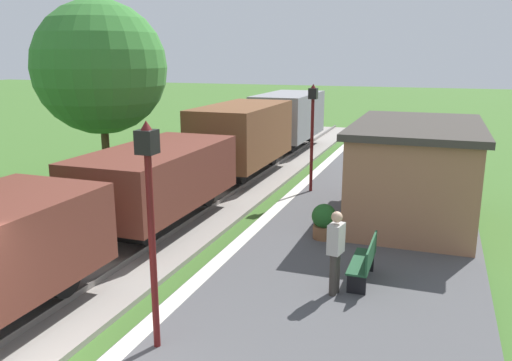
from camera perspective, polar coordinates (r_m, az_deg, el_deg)
freight_train at (r=18.24m, az=-4.37°, el=3.22°), size 2.50×26.00×2.72m
station_hut at (r=15.41m, az=17.26°, el=1.05°), size 3.50×5.80×2.78m
bench_near_hut at (r=11.01m, az=12.04°, el=-8.74°), size 0.42×1.50×0.91m
person_waiting at (r=10.22m, az=8.85°, el=-7.60°), size 0.31×0.42×1.71m
potted_planter at (r=13.38m, az=7.57°, el=-4.46°), size 0.64×0.64×0.92m
lamp_post_near at (r=7.95m, az=-11.75°, el=-1.67°), size 0.28×0.28×3.70m
lamp_post_far at (r=17.60m, az=6.31°, el=6.90°), size 0.28×0.28×3.70m
tree_trackside_far at (r=19.17m, az=-16.96°, el=11.91°), size 4.65×4.65×6.79m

